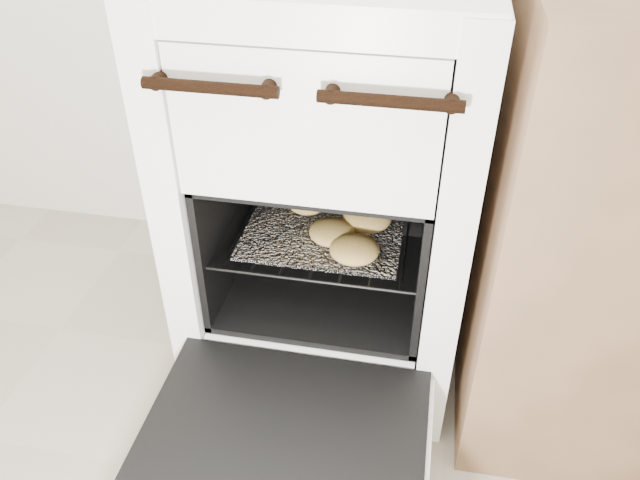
# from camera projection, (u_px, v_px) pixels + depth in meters

# --- Properties ---
(stove) EXTENTS (0.59, 0.65, 0.90)m
(stove) POSITION_uv_depth(u_px,v_px,m) (332.00, 185.00, 1.38)
(stove) COLOR white
(stove) RESTS_ON ground
(oven_door) EXTENTS (0.53, 0.41, 0.04)m
(oven_door) POSITION_uv_depth(u_px,v_px,m) (283.00, 440.00, 1.13)
(oven_door) COLOR black
(oven_door) RESTS_ON stove
(oven_rack) EXTENTS (0.43, 0.41, 0.01)m
(oven_rack) POSITION_uv_depth(u_px,v_px,m) (327.00, 224.00, 1.36)
(oven_rack) COLOR black
(oven_rack) RESTS_ON stove
(foil_sheet) EXTENTS (0.33, 0.29, 0.01)m
(foil_sheet) POSITION_uv_depth(u_px,v_px,m) (325.00, 227.00, 1.34)
(foil_sheet) COLOR white
(foil_sheet) RESTS_ON oven_rack
(baked_rolls) EXTENTS (0.26, 0.29, 0.05)m
(baked_rolls) POSITION_uv_depth(u_px,v_px,m) (346.00, 225.00, 1.30)
(baked_rolls) COLOR #E1B35A
(baked_rolls) RESTS_ON foil_sheet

